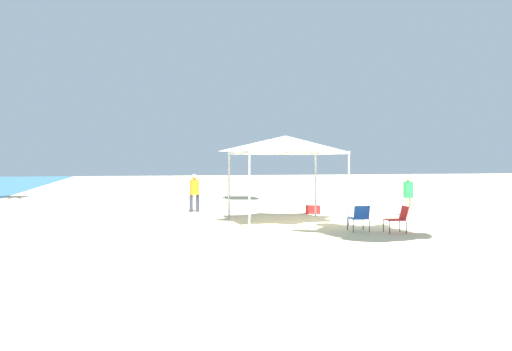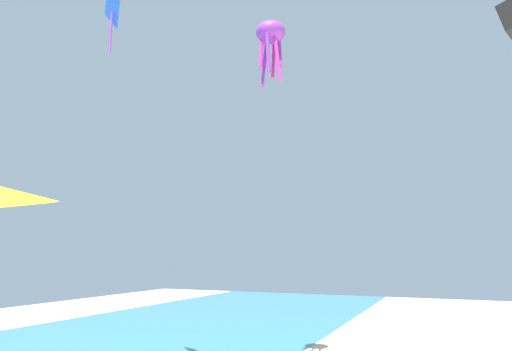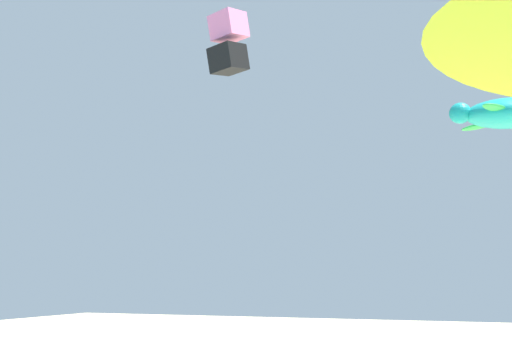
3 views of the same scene
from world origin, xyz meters
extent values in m
ellipsoid|color=teal|center=(-9.18, 2.05, 12.99)|extent=(4.27, 3.80, 1.92)
sphere|color=teal|center=(-7.16, 2.47, 13.10)|extent=(0.93, 0.93, 0.93)
ellipsoid|color=green|center=(-8.44, 3.57, 12.84)|extent=(1.34, 1.49, 0.21)
ellipsoid|color=green|center=(-7.89, 0.95, 12.84)|extent=(1.54, 1.19, 0.21)
cube|color=pink|center=(3.92, 2.56, 19.19)|extent=(2.04, 2.21, 1.68)
cube|color=black|center=(3.92, 2.56, 17.33)|extent=(2.04, 2.21, 1.68)
camera|label=1|loc=(-17.80, 9.42, 2.20)|focal=37.76mm
camera|label=2|loc=(-17.44, 6.19, 6.94)|focal=31.25mm
camera|label=3|loc=(-6.03, 25.81, 5.81)|focal=36.10mm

